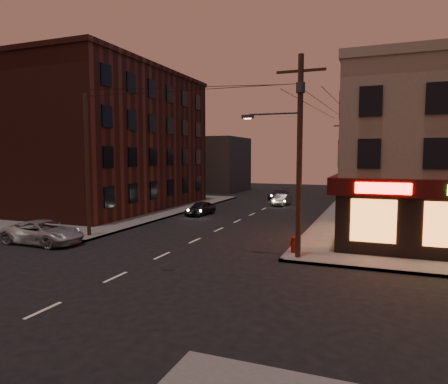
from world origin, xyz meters
The scene contains 14 objects.
ground centered at (0.00, 0.00, 0.00)m, with size 120.00×120.00×0.00m, color black.
sidewalk_nw centered at (-18.00, 19.00, 0.07)m, with size 24.00×28.00×0.15m, color #514F4C.
brick_apartment centered at (-14.50, 19.00, 6.65)m, with size 12.00×20.00×13.00m, color #471E16.
bg_building_ne_a centered at (14.00, 38.00, 3.50)m, with size 10.00×12.00×7.00m, color #3F3D3A.
bg_building_nw centered at (-13.00, 42.00, 4.00)m, with size 9.00×10.00×8.00m, color #3F3D3A.
bg_building_ne_b centered at (12.00, 52.00, 3.00)m, with size 8.00×8.00×6.00m, color #3F3D3A.
utility_pole_main centered at (6.68, 5.80, 5.76)m, with size 4.20×0.44×10.00m.
utility_pole_far centered at (6.80, 32.00, 4.65)m, with size 0.26×0.26×9.00m, color #382619.
utility_pole_west centered at (-6.80, 6.50, 4.65)m, with size 0.24×0.24×9.00m, color #382619.
suv_cross centered at (-8.05, 4.00, 0.69)m, with size 2.30×4.99×1.39m, color #93959B.
sedan_near centered at (-4.14, 17.97, 0.61)m, with size 1.44×3.59×1.22m, color black.
sedan_mid centered at (0.96, 27.55, 0.59)m, with size 1.26×3.61×1.19m, color gray.
sedan_far centered at (-0.60, 33.06, 0.62)m, with size 1.75×4.31×1.25m, color #181F31.
fire_hydrant centered at (6.40, 6.61, 0.62)m, with size 0.38×0.38×0.85m.
Camera 1 is at (10.45, -14.01, 5.23)m, focal length 32.00 mm.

